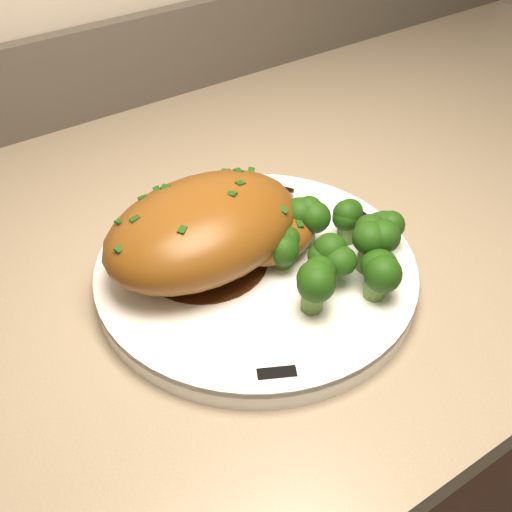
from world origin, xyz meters
TOP-DOWN VIEW (x-y plane):
  - plate at (0.53, 1.60)m, footprint 0.31×0.31m
  - rim_accent_0 at (0.66, 1.60)m, footprint 0.01×0.03m
  - rim_accent_1 at (0.46, 1.71)m, footprint 0.03×0.03m
  - rim_accent_2 at (0.47, 1.48)m, footprint 0.03×0.02m
  - gravy_pool at (0.49, 1.63)m, footprint 0.12×0.12m
  - chicken_breast at (0.50, 1.62)m, footprint 0.21×0.15m
  - mushroom_pile at (0.57, 1.65)m, footprint 0.10×0.07m
  - broccoli_florets at (0.59, 1.55)m, footprint 0.14×0.12m

SIDE VIEW (x-z plane):
  - plate at x=0.53m, z-range 0.86..0.88m
  - rim_accent_0 at x=0.66m, z-range 0.88..0.88m
  - rim_accent_1 at x=0.46m, z-range 0.88..0.88m
  - rim_accent_2 at x=0.47m, z-range 0.88..0.88m
  - gravy_pool at x=0.49m, z-range 0.88..0.88m
  - mushroom_pile at x=0.57m, z-range 0.87..0.89m
  - broccoli_florets at x=0.59m, z-range 0.88..0.93m
  - chicken_breast at x=0.50m, z-range 0.88..0.95m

